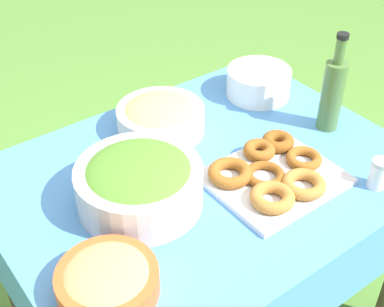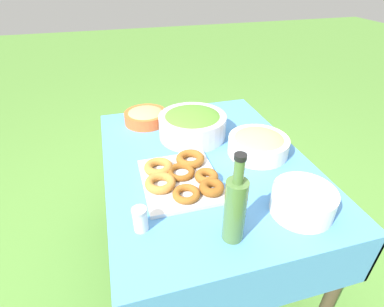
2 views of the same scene
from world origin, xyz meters
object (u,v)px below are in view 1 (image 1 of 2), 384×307
(plate_stack, at_px, (258,82))
(bread_bowl, at_px, (107,280))
(salad_bowl, at_px, (139,181))
(olive_oil_bottle, at_px, (332,92))
(donut_platter, at_px, (273,174))
(pasta_bowl, at_px, (161,117))

(plate_stack, xyz_separation_m, bread_bowl, (-0.84, -0.43, -0.01))
(salad_bowl, relative_size, olive_oil_bottle, 1.04)
(donut_platter, height_order, bread_bowl, bread_bowl)
(olive_oil_bottle, distance_m, bread_bowl, 0.90)
(plate_stack, bearing_deg, bread_bowl, -152.97)
(plate_stack, bearing_deg, pasta_bowl, 176.75)
(pasta_bowl, bearing_deg, donut_platter, -74.24)
(pasta_bowl, xyz_separation_m, donut_platter, (0.11, -0.39, -0.03))
(donut_platter, distance_m, plate_stack, 0.46)
(salad_bowl, relative_size, bread_bowl, 1.45)
(salad_bowl, height_order, olive_oil_bottle, olive_oil_bottle)
(salad_bowl, xyz_separation_m, olive_oil_bottle, (0.67, -0.06, 0.06))
(donut_platter, bearing_deg, bread_bowl, -173.79)
(bread_bowl, bearing_deg, olive_oil_bottle, 9.61)
(salad_bowl, xyz_separation_m, pasta_bowl, (0.23, 0.24, -0.02))
(pasta_bowl, distance_m, plate_stack, 0.39)
(salad_bowl, xyz_separation_m, bread_bowl, (-0.21, -0.21, -0.03))
(salad_bowl, bearing_deg, olive_oil_bottle, -4.93)
(plate_stack, distance_m, olive_oil_bottle, 0.29)
(pasta_bowl, xyz_separation_m, plate_stack, (0.39, -0.02, -0.00))
(pasta_bowl, relative_size, olive_oil_bottle, 0.85)
(salad_bowl, xyz_separation_m, donut_platter, (0.34, -0.15, -0.05))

